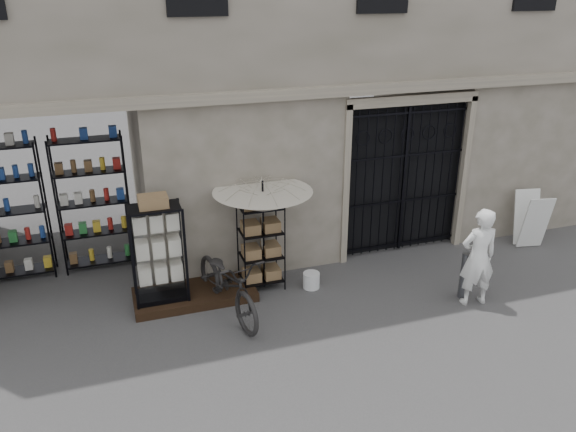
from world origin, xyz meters
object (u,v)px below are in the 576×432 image
object	(u,v)px
bicycle	(229,312)
steel_bollard	(465,275)
display_cabinet	(159,258)
white_bucket	(311,280)
market_umbrella	(263,196)
shopkeeper	(472,302)
easel_sign	(531,220)
wire_rack	(261,246)

from	to	relation	value
bicycle	steel_bollard	size ratio (longest dim) A/B	2.55
display_cabinet	bicycle	size ratio (longest dim) A/B	0.83
white_bucket	bicycle	distance (m)	1.58
steel_bollard	bicycle	bearing A→B (deg)	168.64
market_umbrella	white_bucket	world-z (taller)	market_umbrella
shopkeeper	easel_sign	world-z (taller)	easel_sign
easel_sign	shopkeeper	bearing A→B (deg)	-136.80
display_cabinet	wire_rack	distance (m)	1.72
white_bucket	bicycle	xyz separation A→B (m)	(-1.54, -0.33, -0.14)
wire_rack	bicycle	xyz separation A→B (m)	(-0.74, -0.66, -0.78)
wire_rack	shopkeeper	size ratio (longest dim) A/B	0.95
bicycle	easel_sign	bearing A→B (deg)	-7.47
bicycle	easel_sign	xyz separation A→B (m)	(6.27, 0.53, 0.57)
white_bucket	shopkeeper	world-z (taller)	white_bucket
shopkeeper	bicycle	bearing A→B (deg)	-7.55
bicycle	shopkeeper	bearing A→B (deg)	-26.44
wire_rack	white_bucket	size ratio (longest dim) A/B	5.47
market_umbrella	easel_sign	distance (m)	5.61
market_umbrella	shopkeeper	xyz separation A→B (m)	(3.12, -1.61, -1.69)
bicycle	steel_bollard	bearing A→B (deg)	-23.68
market_umbrella	steel_bollard	size ratio (longest dim) A/B	2.88
display_cabinet	steel_bollard	distance (m)	5.02
market_umbrella	easel_sign	world-z (taller)	market_umbrella
wire_rack	bicycle	world-z (taller)	wire_rack
market_umbrella	white_bucket	bearing A→B (deg)	-20.87
display_cabinet	market_umbrella	world-z (taller)	market_umbrella
wire_rack	steel_bollard	xyz separation A→B (m)	(3.11, -1.43, -0.37)
white_bucket	easel_sign	xyz separation A→B (m)	(4.73, 0.20, 0.43)
wire_rack	market_umbrella	world-z (taller)	market_umbrella
market_umbrella	steel_bollard	distance (m)	3.61
shopkeeper	market_umbrella	bearing A→B (deg)	-20.65
display_cabinet	shopkeeper	xyz separation A→B (m)	(4.87, -1.53, -0.87)
wire_rack	market_umbrella	size ratio (longest dim) A/B	0.68
white_bucket	bicycle	bearing A→B (deg)	-167.81
wire_rack	shopkeeper	xyz separation A→B (m)	(3.16, -1.64, -0.78)
bicycle	easel_sign	world-z (taller)	easel_sign
display_cabinet	bicycle	world-z (taller)	display_cabinet
bicycle	shopkeeper	distance (m)	4.02
wire_rack	easel_sign	distance (m)	5.54
display_cabinet	steel_bollard	size ratio (longest dim) A/B	2.13
white_bucket	steel_bollard	size ratio (longest dim) A/B	0.36
easel_sign	steel_bollard	bearing A→B (deg)	-141.03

